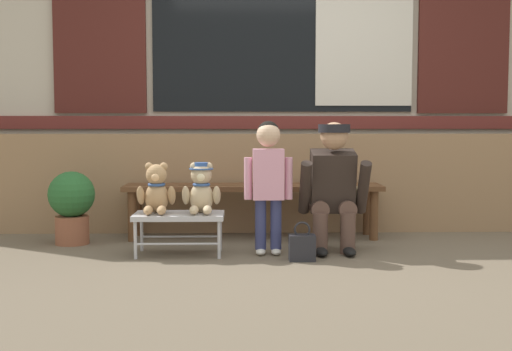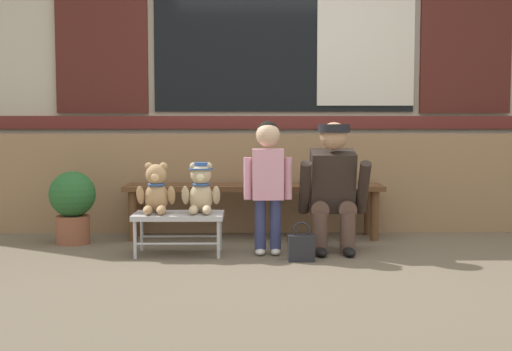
{
  "view_description": "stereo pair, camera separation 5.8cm",
  "coord_description": "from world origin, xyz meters",
  "px_view_note": "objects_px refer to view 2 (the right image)",
  "views": [
    {
      "loc": [
        -0.41,
        -4.34,
        0.94
      ],
      "look_at": [
        -0.28,
        0.62,
        0.55
      ],
      "focal_mm": 46.44,
      "sensor_mm": 36.0,
      "label": 1
    },
    {
      "loc": [
        -0.35,
        -4.34,
        0.94
      ],
      "look_at": [
        -0.28,
        0.62,
        0.55
      ],
      "focal_mm": 46.44,
      "sensor_mm": 36.0,
      "label": 2
    }
  ],
  "objects_px": {
    "teddy_bear_plain": "(156,190)",
    "teddy_bear_with_hat": "(201,189)",
    "child_standing": "(268,172)",
    "wooden_bench_long": "(254,193)",
    "small_display_bench": "(179,218)",
    "potted_plant": "(73,203)",
    "adult_crouching": "(334,187)",
    "handbag_on_ground": "(301,247)"
  },
  "relations": [
    {
      "from": "handbag_on_ground",
      "to": "child_standing",
      "type": "bearing_deg",
      "value": 134.99
    },
    {
      "from": "teddy_bear_with_hat",
      "to": "potted_plant",
      "type": "relative_size",
      "value": 0.64
    },
    {
      "from": "wooden_bench_long",
      "to": "teddy_bear_with_hat",
      "type": "xyz_separation_m",
      "value": [
        -0.39,
        -0.69,
        0.1
      ]
    },
    {
      "from": "teddy_bear_with_hat",
      "to": "handbag_on_ground",
      "type": "distance_m",
      "value": 0.83
    },
    {
      "from": "child_standing",
      "to": "adult_crouching",
      "type": "height_order",
      "value": "child_standing"
    },
    {
      "from": "teddy_bear_plain",
      "to": "child_standing",
      "type": "distance_m",
      "value": 0.81
    },
    {
      "from": "small_display_bench",
      "to": "adult_crouching",
      "type": "bearing_deg",
      "value": 4.42
    },
    {
      "from": "child_standing",
      "to": "teddy_bear_plain",
      "type": "bearing_deg",
      "value": 179.06
    },
    {
      "from": "teddy_bear_with_hat",
      "to": "handbag_on_ground",
      "type": "height_order",
      "value": "teddy_bear_with_hat"
    },
    {
      "from": "wooden_bench_long",
      "to": "child_standing",
      "type": "height_order",
      "value": "child_standing"
    },
    {
      "from": "small_display_bench",
      "to": "wooden_bench_long",
      "type": "bearing_deg",
      "value": 51.77
    },
    {
      "from": "teddy_bear_with_hat",
      "to": "child_standing",
      "type": "height_order",
      "value": "child_standing"
    },
    {
      "from": "wooden_bench_long",
      "to": "adult_crouching",
      "type": "relative_size",
      "value": 2.21
    },
    {
      "from": "small_display_bench",
      "to": "handbag_on_ground",
      "type": "height_order",
      "value": "small_display_bench"
    },
    {
      "from": "teddy_bear_plain",
      "to": "potted_plant",
      "type": "bearing_deg",
      "value": 148.07
    },
    {
      "from": "wooden_bench_long",
      "to": "small_display_bench",
      "type": "distance_m",
      "value": 0.89
    },
    {
      "from": "potted_plant",
      "to": "child_standing",
      "type": "bearing_deg",
      "value": -16.86
    },
    {
      "from": "handbag_on_ground",
      "to": "potted_plant",
      "type": "xyz_separation_m",
      "value": [
        -1.74,
        0.68,
        0.23
      ]
    },
    {
      "from": "teddy_bear_plain",
      "to": "potted_plant",
      "type": "distance_m",
      "value": 0.85
    },
    {
      "from": "wooden_bench_long",
      "to": "teddy_bear_plain",
      "type": "height_order",
      "value": "teddy_bear_plain"
    },
    {
      "from": "small_display_bench",
      "to": "potted_plant",
      "type": "bearing_deg",
      "value": 152.94
    },
    {
      "from": "teddy_bear_plain",
      "to": "handbag_on_ground",
      "type": "height_order",
      "value": "teddy_bear_plain"
    },
    {
      "from": "potted_plant",
      "to": "wooden_bench_long",
      "type": "bearing_deg",
      "value": 9.82
    },
    {
      "from": "teddy_bear_plain",
      "to": "teddy_bear_with_hat",
      "type": "bearing_deg",
      "value": 0.13
    },
    {
      "from": "child_standing",
      "to": "small_display_bench",
      "type": "bearing_deg",
      "value": 178.95
    },
    {
      "from": "teddy_bear_plain",
      "to": "handbag_on_ground",
      "type": "distance_m",
      "value": 1.11
    },
    {
      "from": "small_display_bench",
      "to": "adult_crouching",
      "type": "distance_m",
      "value": 1.15
    },
    {
      "from": "teddy_bear_plain",
      "to": "teddy_bear_with_hat",
      "type": "height_order",
      "value": "same"
    },
    {
      "from": "teddy_bear_with_hat",
      "to": "child_standing",
      "type": "relative_size",
      "value": 0.38
    },
    {
      "from": "wooden_bench_long",
      "to": "potted_plant",
      "type": "height_order",
      "value": "potted_plant"
    },
    {
      "from": "child_standing",
      "to": "adult_crouching",
      "type": "bearing_deg",
      "value": 11.46
    },
    {
      "from": "small_display_bench",
      "to": "teddy_bear_plain",
      "type": "distance_m",
      "value": 0.25
    },
    {
      "from": "teddy_bear_plain",
      "to": "child_standing",
      "type": "relative_size",
      "value": 0.38
    },
    {
      "from": "adult_crouching",
      "to": "handbag_on_ground",
      "type": "xyz_separation_m",
      "value": [
        -0.26,
        -0.32,
        -0.38
      ]
    },
    {
      "from": "teddy_bear_with_hat",
      "to": "child_standing",
      "type": "distance_m",
      "value": 0.49
    },
    {
      "from": "small_display_bench",
      "to": "adult_crouching",
      "type": "xyz_separation_m",
      "value": [
        1.12,
        0.09,
        0.21
      ]
    },
    {
      "from": "wooden_bench_long",
      "to": "adult_crouching",
      "type": "xyz_separation_m",
      "value": [
        0.58,
        -0.61,
        0.11
      ]
    },
    {
      "from": "child_standing",
      "to": "potted_plant",
      "type": "height_order",
      "value": "child_standing"
    },
    {
      "from": "small_display_bench",
      "to": "child_standing",
      "type": "height_order",
      "value": "child_standing"
    },
    {
      "from": "wooden_bench_long",
      "to": "teddy_bear_with_hat",
      "type": "distance_m",
      "value": 0.8
    },
    {
      "from": "teddy_bear_plain",
      "to": "adult_crouching",
      "type": "xyz_separation_m",
      "value": [
        1.28,
        0.09,
        0.02
      ]
    },
    {
      "from": "adult_crouching",
      "to": "handbag_on_ground",
      "type": "height_order",
      "value": "adult_crouching"
    }
  ]
}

